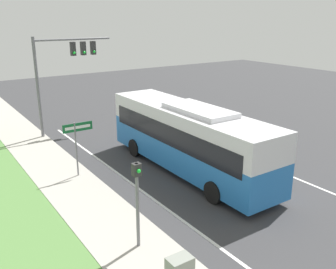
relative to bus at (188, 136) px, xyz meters
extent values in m
plane|color=#38383A|center=(0.36, -3.78, -1.96)|extent=(80.00, 80.00, 0.00)
cube|color=#ADA89E|center=(-5.84, -3.78, -1.90)|extent=(2.80, 80.00, 0.12)
cube|color=silver|center=(-3.24, -3.78, -1.96)|extent=(0.14, 30.00, 0.01)
cube|color=silver|center=(3.96, -3.78, -1.96)|extent=(0.14, 30.00, 0.01)
cube|color=#236BB7|center=(0.00, 0.01, -0.78)|extent=(2.58, 11.30, 1.67)
cube|color=silver|center=(0.00, 0.01, 0.74)|extent=(2.58, 11.30, 1.36)
cube|color=black|center=(0.00, 0.01, 0.27)|extent=(2.62, 10.40, 1.03)
cube|color=silver|center=(0.00, -0.84, 1.54)|extent=(1.81, 3.96, 0.24)
cylinder|color=black|center=(-1.24, 3.52, -1.45)|extent=(0.28, 1.02, 1.02)
cylinder|color=black|center=(1.24, 3.52, -1.45)|extent=(0.28, 1.02, 1.02)
cylinder|color=black|center=(-1.24, -3.49, -1.45)|extent=(0.28, 1.02, 1.02)
cylinder|color=black|center=(1.24, -3.49, -1.45)|extent=(0.28, 1.02, 1.02)
cylinder|color=slate|center=(-4.69, 9.95, 1.36)|extent=(0.20, 0.20, 6.64)
cylinder|color=slate|center=(-2.09, 9.95, 4.43)|extent=(5.21, 0.14, 0.14)
cube|color=#2D2D2D|center=(-2.15, 9.95, 3.81)|extent=(0.32, 0.28, 0.90)
sphere|color=#1ED838|center=(-2.15, 9.77, 3.56)|extent=(0.18, 0.18, 0.18)
cube|color=#2D2D2D|center=(-1.44, 9.95, 3.81)|extent=(0.32, 0.28, 0.90)
sphere|color=#1ED838|center=(-1.44, 9.77, 3.56)|extent=(0.18, 0.18, 0.18)
cube|color=#2D2D2D|center=(-0.72, 9.95, 3.81)|extent=(0.32, 0.28, 0.90)
sphere|color=#1ED838|center=(-0.72, 9.77, 3.56)|extent=(0.18, 0.18, 0.18)
cylinder|color=slate|center=(-5.65, -4.59, -0.34)|extent=(0.12, 0.12, 3.24)
cube|color=#2D2D2D|center=(-5.65, -4.59, 1.06)|extent=(0.28, 0.24, 0.44)
sphere|color=#1ED838|center=(-5.65, -4.74, 1.06)|extent=(0.14, 0.14, 0.14)
cylinder|color=slate|center=(-5.13, 2.45, -0.51)|extent=(0.08, 0.08, 2.91)
cube|color=#145B2D|center=(-4.98, 2.45, 0.69)|extent=(1.53, 0.03, 0.42)
cube|color=white|center=(-4.98, 2.44, 0.69)|extent=(1.30, 0.01, 0.15)
camera|label=1|loc=(-11.22, -14.62, 5.92)|focal=40.00mm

